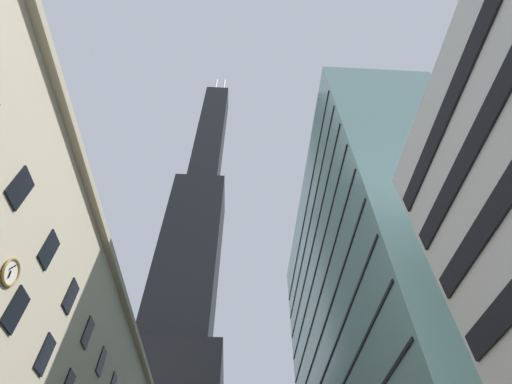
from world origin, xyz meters
TOP-DOWN VIEW (x-y plane):
  - dark_skyscraper at (-14.42, 78.95)m, footprint 24.48×24.48m
  - glass_office_midrise at (18.33, 31.53)m, footprint 14.77×45.69m

SIDE VIEW (x-z plane):
  - glass_office_midrise at x=18.33m, z-range 0.00..50.38m
  - dark_skyscraper at x=-14.42m, z-range -40.87..162.76m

